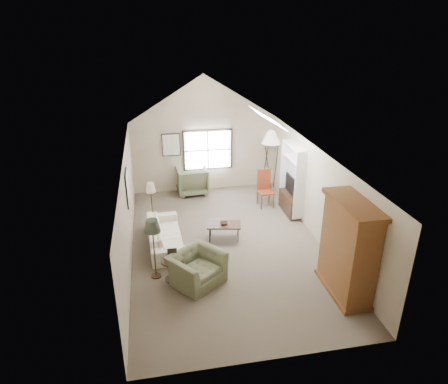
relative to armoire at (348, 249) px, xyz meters
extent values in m
cube|color=brown|center=(-2.18, 2.40, -1.10)|extent=(5.00, 8.00, 0.01)
cube|color=tan|center=(-2.18, 6.40, 0.15)|extent=(5.00, 0.01, 2.50)
cube|color=tan|center=(-2.18, -1.60, 0.15)|extent=(5.00, 0.01, 2.50)
cube|color=tan|center=(-4.68, 2.40, 0.15)|extent=(0.01, 8.00, 2.50)
cube|color=tan|center=(0.32, 2.40, 0.15)|extent=(0.01, 8.00, 2.50)
cube|color=black|center=(-2.08, 6.36, 0.35)|extent=(1.72, 0.08, 1.42)
cube|color=black|center=(-4.65, 2.70, 0.65)|extent=(0.68, 0.04, 0.88)
cube|color=black|center=(-3.33, 6.37, 0.60)|extent=(0.62, 0.04, 0.78)
cube|color=brown|center=(0.00, 0.00, 0.00)|extent=(0.60, 1.50, 2.20)
cube|color=white|center=(0.16, 4.00, 0.05)|extent=(0.32, 1.30, 2.10)
cube|color=#382316|center=(0.14, 4.00, -0.80)|extent=(0.34, 1.18, 0.60)
cube|color=black|center=(0.14, 4.00, -0.18)|extent=(0.05, 0.90, 0.55)
imported|color=#ECE6CB|center=(-3.79, 2.73, -0.78)|extent=(0.95, 2.24, 0.64)
imported|color=#5F6446|center=(-3.16, 0.94, -0.73)|extent=(1.50, 1.47, 0.73)
imported|color=#686B4B|center=(-2.69, 6.10, -0.62)|extent=(1.08, 1.11, 0.95)
cube|color=#382116|center=(-2.19, 2.75, -0.87)|extent=(0.99, 0.67, 0.46)
imported|color=#322414|center=(-2.19, 2.75, -0.61)|extent=(0.26, 0.26, 0.05)
cylinder|color=#361D16|center=(-3.69, 1.13, -0.82)|extent=(0.57, 0.57, 0.55)
cube|color=brown|center=(-0.48, 4.59, -0.50)|extent=(0.50, 0.50, 1.21)
camera|label=1|loc=(-3.97, -6.71, 4.52)|focal=32.00mm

